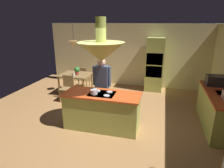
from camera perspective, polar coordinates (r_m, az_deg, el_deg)
The scene contains 16 objects.
ground at distance 5.35m, azimuth -2.17°, elevation -11.45°, with size 8.16×8.16×0.00m, color #9E7042.
wall_back at distance 8.13m, azimuth 4.88°, elevation 8.42°, with size 6.80×0.10×2.55m, color beige.
kitchen_island at distance 4.96m, azimuth -2.92°, elevation -7.82°, with size 1.91×0.78×0.95m.
counter_run_right at distance 5.68m, azimuth 28.63°, elevation -6.63°, with size 0.73×2.09×0.93m.
oven_tower at distance 7.66m, azimuth 12.44°, elevation 5.59°, with size 0.66×0.62×2.06m.
dining_table at distance 7.33m, azimuth -10.68°, elevation 2.17°, with size 1.10×0.93×0.76m.
person_at_island at distance 5.42m, azimuth -3.00°, elevation 0.17°, with size 0.53×0.23×1.69m.
range_hood at distance 4.51m, azimuth -3.23°, elevation 9.75°, with size 1.10×1.10×1.00m.
pendant_light_over_table at distance 7.09m, azimuth -11.25°, elevation 11.51°, with size 0.32×0.32×0.82m.
chair_facing_island at distance 6.79m, azimuth -13.04°, elevation -0.69°, with size 0.40×0.40×0.87m.
chair_by_back_wall at distance 7.97m, azimuth -8.53°, elevation 2.39°, with size 0.40×0.40×0.87m.
potted_plant_on_table at distance 7.14m, azimuth -10.29°, elevation 3.99°, with size 0.20×0.20×0.30m.
cup_on_table at distance 7.07m, azimuth -11.18°, elevation 2.74°, with size 0.07×0.07×0.09m, color white.
canister_sugar at distance 5.19m, azimuth 30.29°, elevation -2.59°, with size 0.12×0.12×0.19m, color silver.
microwave_on_counter at distance 6.05m, azimuth 28.18°, elevation 0.92°, with size 0.46×0.36×0.28m, color #232326.
cooking_pot_on_cooktop at distance 4.69m, azimuth -5.37°, elevation -2.28°, with size 0.18×0.18×0.12m, color #B2B2B7.
Camera 1 is at (1.38, -4.44, 2.65)m, focal length 30.95 mm.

